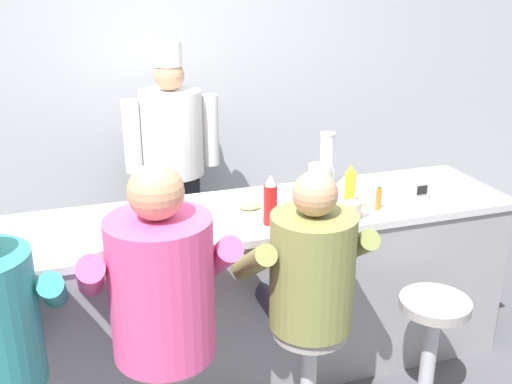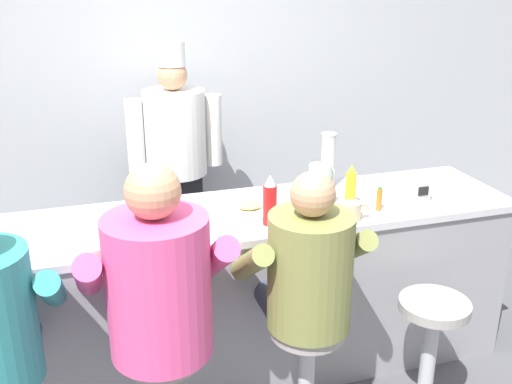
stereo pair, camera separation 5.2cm
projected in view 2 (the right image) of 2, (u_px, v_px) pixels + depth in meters
wall_back at (175, 87)px, 4.50m from camera, size 10.00×0.06×2.70m
diner_counter at (233, 293)px, 3.34m from camera, size 3.15×0.71×0.97m
ketchup_bottle_red at (270, 201)px, 3.00m from camera, size 0.07×0.07×0.26m
mustard_bottle_yellow at (351, 187)px, 3.23m from camera, size 0.06×0.06×0.24m
hot_sauce_bottle_orange at (379, 199)px, 3.19m from camera, size 0.03×0.03×0.13m
water_pitcher_clear at (320, 186)px, 3.22m from camera, size 0.14×0.12×0.24m
breakfast_plate at (250, 209)px, 3.19m from camera, size 0.28×0.28×0.05m
cereal_bowl at (93, 249)px, 2.71m from camera, size 0.16×0.16×0.05m
coffee_mug_tan at (353, 211)px, 3.07m from camera, size 0.14×0.09×0.10m
cup_stack_steel at (328, 161)px, 3.49m from camera, size 0.09×0.09×0.33m
napkin_dispenser_chrome at (420, 189)px, 3.31m from camera, size 0.10×0.06×0.14m
diner_seated_pink at (158, 292)px, 2.51m from camera, size 0.66×0.65×1.49m
diner_seated_olive at (307, 279)px, 2.70m from camera, size 0.58×0.57×1.39m
empty_stool_round at (431, 339)px, 3.01m from camera, size 0.35×0.35×0.66m
cook_in_whites_near at (176, 153)px, 4.27m from camera, size 0.68×0.43×1.73m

